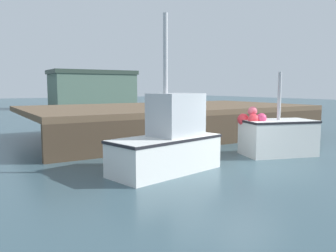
% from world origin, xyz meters
% --- Properties ---
extents(ground, '(120.00, 160.00, 0.10)m').
position_xyz_m(ground, '(0.00, 0.00, -0.05)').
color(ground, '#38515B').
extents(pier, '(14.93, 8.21, 1.60)m').
position_xyz_m(pier, '(1.80, 7.15, 1.35)').
color(pier, brown).
rests_on(pier, ground).
extents(fishing_boat_near_left, '(3.84, 2.29, 4.77)m').
position_xyz_m(fishing_boat_near_left, '(-2.55, 0.59, 0.92)').
color(fishing_boat_near_left, silver).
rests_on(fishing_boat_near_left, ground).
extents(fishing_boat_near_right, '(3.02, 2.24, 3.17)m').
position_xyz_m(fishing_boat_near_right, '(2.39, 0.69, 0.76)').
color(fishing_boat_near_right, silver).
rests_on(fishing_boat_near_right, ground).
extents(warehouse, '(10.39, 5.22, 4.69)m').
position_xyz_m(warehouse, '(6.70, 34.12, 2.36)').
color(warehouse, '#4C6656').
rests_on(warehouse, ground).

